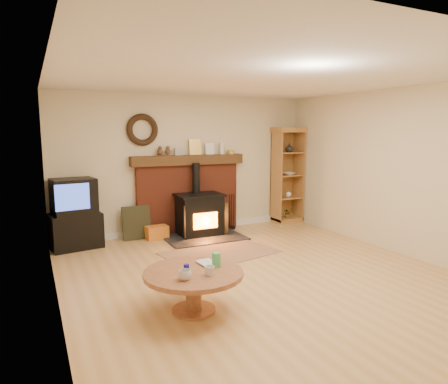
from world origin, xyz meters
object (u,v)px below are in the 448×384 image
wood_stove (200,215)px  tv_unit (75,215)px  curio_cabinet (287,175)px  coffee_table (194,279)px

wood_stove → tv_unit: (-2.16, 0.19, 0.17)m
tv_unit → curio_cabinet: (4.26, 0.09, 0.45)m
curio_cabinet → coffee_table: 4.68m
wood_stove → curio_cabinet: size_ratio=0.70×
tv_unit → curio_cabinet: curio_cabinet is taller
curio_cabinet → wood_stove: bearing=-172.5°
tv_unit → coffee_table: (0.88, -3.09, -0.19)m
wood_stove → curio_cabinet: bearing=7.5°
wood_stove → curio_cabinet: (2.11, 0.28, 0.62)m
tv_unit → curio_cabinet: bearing=1.2°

